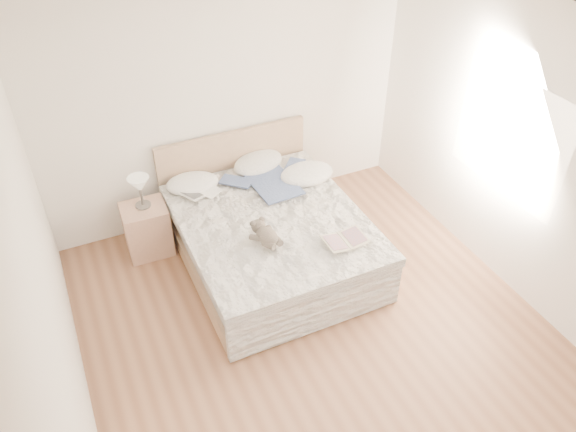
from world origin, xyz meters
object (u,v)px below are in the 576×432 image
object	(u,v)px
nightstand	(147,229)
bed	(269,236)
teddy_bear	(267,241)
table_lamp	(139,186)
childrens_book	(345,240)
photo_book	(200,193)

from	to	relation	value
nightstand	bed	bearing A→B (deg)	-31.30
bed	teddy_bear	bearing A→B (deg)	-114.78
table_lamp	teddy_bear	bearing A→B (deg)	-52.14
table_lamp	childrens_book	xyz separation A→B (m)	(1.54, -1.41, -0.17)
bed	nightstand	distance (m)	1.29
photo_book	teddy_bear	size ratio (longest dim) A/B	1.13
bed	table_lamp	distance (m)	1.38
bed	table_lamp	world-z (taller)	bed
bed	photo_book	world-z (taller)	bed
table_lamp	teddy_bear	world-z (taller)	table_lamp
childrens_book	teddy_bear	xyz separation A→B (m)	(-0.66, 0.27, 0.02)
photo_book	childrens_book	size ratio (longest dim) A/B	0.88
nightstand	teddy_bear	xyz separation A→B (m)	(0.90, -1.10, 0.37)
nightstand	table_lamp	bearing A→B (deg)	68.99
bed	nightstand	bearing A→B (deg)	148.70
table_lamp	teddy_bear	xyz separation A→B (m)	(0.88, -1.14, -0.15)
table_lamp	childrens_book	distance (m)	2.09
photo_book	teddy_bear	bearing A→B (deg)	-100.15
bed	photo_book	bearing A→B (deg)	131.84
teddy_bear	bed	bearing A→B (deg)	49.32
photo_book	teddy_bear	xyz separation A→B (m)	(0.31, -1.01, 0.02)
childrens_book	table_lamp	bearing A→B (deg)	137.60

